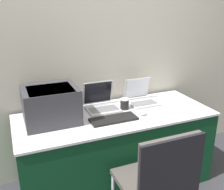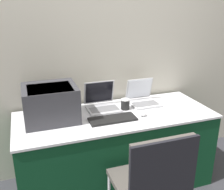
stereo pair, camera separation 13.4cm
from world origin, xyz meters
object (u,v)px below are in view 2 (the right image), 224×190
Objects in this scene: printer at (50,102)px; laptop_left at (102,103)px; coffee_cup at (125,104)px; laptop_right at (143,98)px; mouse at (143,114)px; external_keyboard at (113,119)px; chair at (154,180)px.

laptop_left is (0.50, 0.10, -0.11)m from printer.
printer is 0.71m from coffee_cup.
mouse is (-0.13, -0.29, -0.04)m from laptop_right.
printer is 0.56m from external_keyboard.
mouse is at bearing -114.68° from laptop_right.
mouse is at bearing 70.84° from chair.
laptop_left is 0.32× the size of chair.
laptop_right is 0.70× the size of external_keyboard.
laptop_right reaches higher than external_keyboard.
mouse is 0.73m from chair.
laptop_right is (0.43, -0.01, -0.00)m from laptop_left.
external_keyboard is 0.29m from mouse.
coffee_cup is (-0.23, -0.09, -0.00)m from laptop_right.
laptop_left is 4.62× the size of mouse.
laptop_left is at bearing 154.94° from coffee_cup.
mouse is (0.30, -0.30, -0.04)m from laptop_left.
external_keyboard is at bearing -20.62° from printer.
external_keyboard is at bearing -146.34° from laptop_right.
laptop_left is at bearing 179.04° from laptop_right.
laptop_left is 2.95× the size of coffee_cup.
external_keyboard is at bearing -88.50° from laptop_left.
printer is 0.83m from mouse.
laptop_right is at bearing 21.18° from coffee_cup.
laptop_left is 0.29m from external_keyboard.
external_keyboard is 0.70m from chair.
laptop_right reaches higher than chair.
chair is at bearing -56.86° from printer.
external_keyboard is 6.33× the size of mouse.
chair is (0.06, -0.67, -0.17)m from external_keyboard.
coffee_cup is at bearing 81.05° from chair.
laptop_right is 1.05m from chair.
coffee_cup is at bearing -25.06° from laptop_left.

